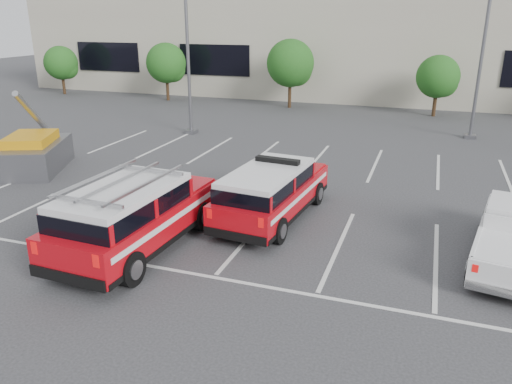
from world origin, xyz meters
TOP-DOWN VIEW (x-y plane):
  - ground at (0.00, 0.00)m, footprint 120.00×120.00m
  - stall_markings at (0.00, 4.50)m, footprint 23.00×15.00m
  - convention_building at (0.18, 31.86)m, footprint 60.00×16.99m
  - tree_far_left at (-24.91, 22.05)m, footprint 2.77×2.77m
  - tree_left at (-14.91, 22.05)m, footprint 3.07×3.07m
  - tree_mid_left at (-4.91, 22.05)m, footprint 3.37×3.37m
  - tree_mid_right at (5.09, 22.05)m, footprint 2.77×2.77m
  - light_pole_left at (-8.00, 12.00)m, footprint 0.90×0.60m
  - light_pole_mid at (7.00, 16.00)m, footprint 0.90×0.60m
  - fire_chief_suv at (0.19, 1.44)m, footprint 2.53×5.74m
  - ladder_suv at (-2.75, -2.09)m, footprint 2.54×5.88m
  - utility_rig at (-11.35, 3.14)m, footprint 3.75×4.96m

SIDE VIEW (x-z plane):
  - ground at x=0.00m, z-range 0.00..0.00m
  - stall_markings at x=0.00m, z-range 0.00..0.01m
  - utility_rig at x=-11.35m, z-range -1.07..2.48m
  - fire_chief_suv at x=0.19m, z-range -0.18..1.78m
  - ladder_suv at x=-2.75m, z-range -0.23..2.05m
  - tree_far_left at x=-24.91m, z-range 0.51..4.50m
  - tree_mid_right at x=5.09m, z-range 0.51..4.50m
  - tree_left at x=-14.91m, z-range 0.56..4.98m
  - tree_mid_left at x=-4.91m, z-range 0.62..5.46m
  - convention_building at x=0.18m, z-range -1.88..11.32m
  - light_pole_left at x=-8.00m, z-range 0.07..10.31m
  - light_pole_mid at x=7.00m, z-range 0.07..10.31m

